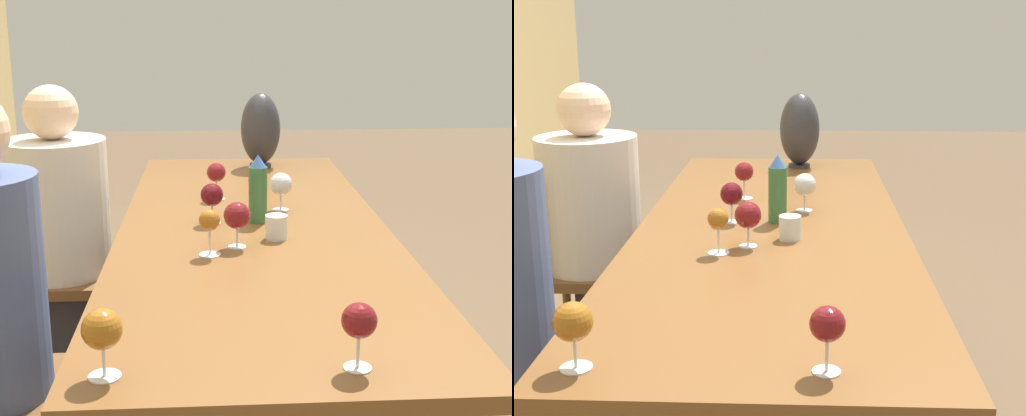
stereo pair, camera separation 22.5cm
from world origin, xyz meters
The scene contains 13 objects.
dining_table centered at (0.00, 0.00, 0.67)m, with size 2.35×0.90×0.75m.
water_bottle centered at (0.03, -0.02, 0.86)m, with size 0.06×0.06×0.24m.
water_tumbler centered at (-0.17, -0.06, 0.78)m, with size 0.07×0.07×0.08m.
vase centered at (0.97, -0.09, 0.92)m, with size 0.18×0.18×0.35m.
wine_glass_0 centered at (-1.05, 0.35, 0.84)m, with size 0.08×0.08×0.14m.
wine_glass_1 centered at (-1.05, -0.15, 0.85)m, with size 0.07×0.07×0.14m.
wine_glass_2 centered at (0.35, 0.12, 0.85)m, with size 0.07×0.07×0.14m.
wine_glass_3 centered at (-0.32, 0.15, 0.85)m, with size 0.07×0.07×0.14m.
wine_glass_4 centered at (0.02, 0.14, 0.84)m, with size 0.08×0.08×0.14m.
wine_glass_5 centered at (0.18, -0.11, 0.84)m, with size 0.08×0.08×0.14m.
wine_glass_6 centered at (-0.25, 0.06, 0.84)m, with size 0.08×0.08×0.14m.
chair_far centered at (0.35, 0.80, 0.49)m, with size 0.44×0.44×0.88m.
person_far centered at (0.35, 0.71, 0.63)m, with size 0.39×0.39×1.19m.
Camera 1 is at (-2.33, 0.14, 1.42)m, focal length 50.00 mm.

